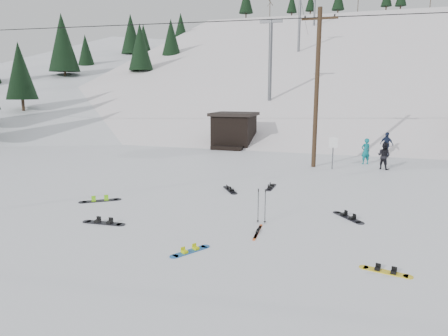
% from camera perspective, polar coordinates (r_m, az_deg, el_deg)
% --- Properties ---
extents(ground, '(200.00, 200.00, 0.00)m').
position_cam_1_polar(ground, '(11.54, -4.53, -11.63)').
color(ground, white).
rests_on(ground, ground).
extents(ski_slope, '(60.00, 85.24, 65.97)m').
position_cam_1_polar(ski_slope, '(67.01, 13.89, -3.60)').
color(ski_slope, white).
rests_on(ski_slope, ground).
extents(ridge_left, '(47.54, 95.03, 58.38)m').
position_cam_1_polar(ridge_left, '(72.06, -16.41, -1.90)').
color(ridge_left, white).
rests_on(ridge_left, ground).
extents(treeline_left, '(20.00, 64.00, 10.00)m').
position_cam_1_polar(treeline_left, '(62.90, -19.54, 6.26)').
color(treeline_left, black).
rests_on(treeline_left, ground).
extents(treeline_crest, '(50.00, 6.00, 10.00)m').
position_cam_1_polar(treeline_crest, '(96.03, 15.62, 7.88)').
color(treeline_crest, black).
rests_on(treeline_crest, ski_slope).
extents(utility_pole, '(2.00, 0.26, 9.00)m').
position_cam_1_polar(utility_pole, '(23.93, 13.11, 11.26)').
color(utility_pole, '#3A2819').
rests_on(utility_pole, ground).
extents(trail_sign, '(0.50, 0.09, 1.85)m').
position_cam_1_polar(trail_sign, '(23.64, 15.32, 2.88)').
color(trail_sign, '#595B60').
rests_on(trail_sign, ground).
extents(lift_hut, '(3.40, 4.10, 2.75)m').
position_cam_1_polar(lift_hut, '(32.24, 1.44, 5.47)').
color(lift_hut, black).
rests_on(lift_hut, ground).
extents(lift_tower_near, '(2.20, 0.36, 8.00)m').
position_cam_1_polar(lift_tower_near, '(40.80, 6.65, 15.68)').
color(lift_tower_near, '#595B60').
rests_on(lift_tower_near, ski_slope).
extents(lift_tower_mid, '(2.20, 0.36, 8.00)m').
position_cam_1_polar(lift_tower_mid, '(61.20, 10.74, 20.08)').
color(lift_tower_mid, '#595B60').
rests_on(lift_tower_mid, ski_slope).
extents(lift_tower_far, '(2.20, 0.36, 8.00)m').
position_cam_1_polar(lift_tower_far, '(81.91, 12.86, 22.23)').
color(lift_tower_far, '#595B60').
rests_on(lift_tower_far, ski_slope).
extents(hero_snowboard, '(0.81, 1.18, 0.09)m').
position_cam_1_polar(hero_snowboard, '(11.44, -4.86, -11.72)').
color(hero_snowboard, '#1B5FB3').
rests_on(hero_snowboard, ground).
extents(hero_skis, '(0.18, 1.49, 0.08)m').
position_cam_1_polar(hero_skis, '(12.90, 4.82, -9.04)').
color(hero_skis, '#E34F17').
rests_on(hero_skis, ground).
extents(ski_poles, '(0.33, 0.09, 1.19)m').
position_cam_1_polar(ski_poles, '(13.62, 5.40, -5.38)').
color(ski_poles, black).
rests_on(ski_poles, ground).
extents(board_scatter_a, '(1.58, 0.37, 0.11)m').
position_cam_1_polar(board_scatter_a, '(14.27, -16.81, -7.48)').
color(board_scatter_a, black).
rests_on(board_scatter_a, ground).
extents(board_scatter_b, '(1.00, 1.38, 0.11)m').
position_cam_1_polar(board_scatter_b, '(18.09, 0.87, -3.13)').
color(board_scatter_b, black).
rests_on(board_scatter_b, ground).
extents(board_scatter_c, '(1.42, 1.13, 0.12)m').
position_cam_1_polar(board_scatter_c, '(17.13, -17.28, -4.44)').
color(board_scatter_c, black).
rests_on(board_scatter_c, ground).
extents(board_scatter_d, '(1.10, 1.30, 0.11)m').
position_cam_1_polar(board_scatter_d, '(14.91, 17.30, -6.71)').
color(board_scatter_d, black).
rests_on(board_scatter_d, ground).
extents(board_scatter_e, '(1.25, 0.47, 0.09)m').
position_cam_1_polar(board_scatter_e, '(10.98, 22.07, -13.53)').
color(board_scatter_e, yellow).
rests_on(board_scatter_e, ground).
extents(board_scatter_f, '(0.28, 1.48, 0.10)m').
position_cam_1_polar(board_scatter_f, '(18.74, 6.72, -2.71)').
color(board_scatter_f, black).
rests_on(board_scatter_f, ground).
extents(skier_teal, '(0.70, 0.62, 1.60)m').
position_cam_1_polar(skier_teal, '(25.96, 19.58, 2.26)').
color(skier_teal, '#0B6A72').
rests_on(skier_teal, ground).
extents(skier_dark, '(0.95, 0.90, 1.55)m').
position_cam_1_polar(skier_dark, '(24.65, 21.88, 1.63)').
color(skier_dark, black).
rests_on(skier_dark, ground).
extents(skier_navy, '(1.03, 0.91, 1.67)m').
position_cam_1_polar(skier_navy, '(29.63, 22.22, 3.15)').
color(skier_navy, '#18213C').
rests_on(skier_navy, ground).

